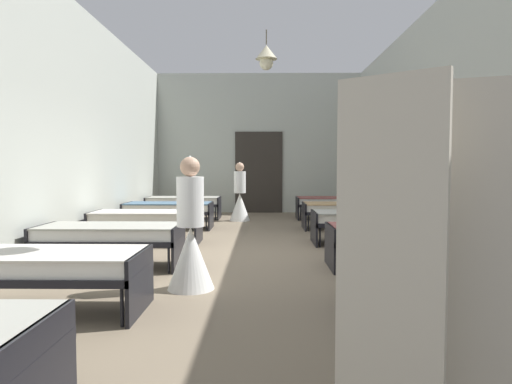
{
  "coord_description": "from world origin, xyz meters",
  "views": [
    {
      "loc": [
        0.11,
        -6.9,
        1.36
      ],
      "look_at": [
        0.0,
        0.66,
        0.93
      ],
      "focal_mm": 31.33,
      "sensor_mm": 36.0,
      "label": 1
    }
  ],
  "objects_px": {
    "bed_left_row_3": "(146,219)",
    "privacy_screen": "(497,300)",
    "bed_right_row_4": "(347,209)",
    "nurse_mid_aisle": "(240,200)",
    "bed_right_row_3": "(367,219)",
    "bed_left_row_4": "(169,209)",
    "bed_left_row_1": "(40,266)",
    "bed_left_row_2": "(110,235)",
    "nurse_near_aisle": "(191,242)",
    "bed_right_row_1": "(464,267)",
    "bed_left_row_5": "(184,202)",
    "bed_right_row_5": "(333,202)",
    "bed_right_row_2": "(400,236)"
  },
  "relations": [
    {
      "from": "bed_right_row_4",
      "to": "nurse_mid_aisle",
      "type": "xyz_separation_m",
      "value": [
        -2.41,
        1.5,
        0.09
      ]
    },
    {
      "from": "bed_right_row_2",
      "to": "privacy_screen",
      "type": "xyz_separation_m",
      "value": [
        -0.95,
        -4.27,
        0.41
      ]
    },
    {
      "from": "bed_left_row_1",
      "to": "bed_right_row_4",
      "type": "bearing_deg",
      "value": 55.48
    },
    {
      "from": "bed_left_row_2",
      "to": "bed_right_row_2",
      "type": "xyz_separation_m",
      "value": [
        3.91,
        0.0,
        0.0
      ]
    },
    {
      "from": "nurse_near_aisle",
      "to": "nurse_mid_aisle",
      "type": "bearing_deg",
      "value": -63.89
    },
    {
      "from": "bed_left_row_3",
      "to": "bed_right_row_4",
      "type": "bearing_deg",
      "value": 25.85
    },
    {
      "from": "bed_right_row_4",
      "to": "bed_right_row_5",
      "type": "xyz_separation_m",
      "value": [
        0.0,
        1.89,
        0.0
      ]
    },
    {
      "from": "bed_left_row_2",
      "to": "nurse_near_aisle",
      "type": "xyz_separation_m",
      "value": [
        1.27,
        -1.06,
        0.09
      ]
    },
    {
      "from": "bed_left_row_5",
      "to": "privacy_screen",
      "type": "distance_m",
      "value": 10.39
    },
    {
      "from": "bed_left_row_3",
      "to": "bed_left_row_5",
      "type": "height_order",
      "value": "same"
    },
    {
      "from": "bed_left_row_1",
      "to": "bed_left_row_4",
      "type": "xyz_separation_m",
      "value": [
        0.0,
        5.68,
        0.0
      ]
    },
    {
      "from": "bed_right_row_3",
      "to": "bed_right_row_2",
      "type": "bearing_deg",
      "value": -90.0
    },
    {
      "from": "bed_right_row_1",
      "to": "privacy_screen",
      "type": "relative_size",
      "value": 1.12
    },
    {
      "from": "nurse_near_aisle",
      "to": "bed_right_row_2",
      "type": "bearing_deg",
      "value": -129.9
    },
    {
      "from": "bed_left_row_4",
      "to": "bed_left_row_5",
      "type": "height_order",
      "value": "same"
    },
    {
      "from": "bed_left_row_1",
      "to": "bed_right_row_5",
      "type": "distance_m",
      "value": 8.52
    },
    {
      "from": "nurse_near_aisle",
      "to": "bed_left_row_3",
      "type": "bearing_deg",
      "value": -38.69
    },
    {
      "from": "nurse_mid_aisle",
      "to": "privacy_screen",
      "type": "distance_m",
      "value": 9.67
    },
    {
      "from": "bed_left_row_5",
      "to": "privacy_screen",
      "type": "height_order",
      "value": "privacy_screen"
    },
    {
      "from": "bed_left_row_4",
      "to": "nurse_mid_aisle",
      "type": "distance_m",
      "value": 2.11
    },
    {
      "from": "bed_left_row_2",
      "to": "bed_right_row_2",
      "type": "relative_size",
      "value": 1.0
    },
    {
      "from": "bed_left_row_1",
      "to": "bed_right_row_2",
      "type": "xyz_separation_m",
      "value": [
        3.91,
        1.89,
        0.0
      ]
    },
    {
      "from": "bed_left_row_2",
      "to": "bed_right_row_3",
      "type": "xyz_separation_m",
      "value": [
        3.91,
        1.89,
        0.0
      ]
    },
    {
      "from": "bed_right_row_4",
      "to": "nurse_mid_aisle",
      "type": "distance_m",
      "value": 2.84
    },
    {
      "from": "bed_left_row_3",
      "to": "nurse_mid_aisle",
      "type": "bearing_deg",
      "value": 66.26
    },
    {
      "from": "nurse_near_aisle",
      "to": "nurse_mid_aisle",
      "type": "xyz_separation_m",
      "value": [
        0.23,
        6.35,
        0.0
      ]
    },
    {
      "from": "bed_left_row_1",
      "to": "privacy_screen",
      "type": "relative_size",
      "value": 1.12
    },
    {
      "from": "bed_right_row_1",
      "to": "nurse_near_aisle",
      "type": "xyz_separation_m",
      "value": [
        -2.64,
        0.83,
        0.09
      ]
    },
    {
      "from": "bed_right_row_2",
      "to": "privacy_screen",
      "type": "distance_m",
      "value": 4.39
    },
    {
      "from": "bed_left_row_2",
      "to": "bed_right_row_5",
      "type": "height_order",
      "value": "same"
    },
    {
      "from": "bed_left_row_3",
      "to": "bed_right_row_3",
      "type": "bearing_deg",
      "value": 0.0
    },
    {
      "from": "bed_right_row_1",
      "to": "bed_right_row_2",
      "type": "distance_m",
      "value": 1.89
    },
    {
      "from": "bed_right_row_2",
      "to": "bed_right_row_3",
      "type": "xyz_separation_m",
      "value": [
        0.0,
        1.89,
        0.0
      ]
    },
    {
      "from": "bed_right_row_1",
      "to": "nurse_mid_aisle",
      "type": "distance_m",
      "value": 7.57
    },
    {
      "from": "bed_left_row_4",
      "to": "bed_left_row_3",
      "type": "bearing_deg",
      "value": -90.0
    },
    {
      "from": "bed_right_row_1",
      "to": "bed_right_row_3",
      "type": "height_order",
      "value": "same"
    },
    {
      "from": "bed_left_row_3",
      "to": "privacy_screen",
      "type": "xyz_separation_m",
      "value": [
        2.96,
        -6.16,
        0.41
      ]
    },
    {
      "from": "bed_left_row_5",
      "to": "bed_right_row_5",
      "type": "distance_m",
      "value": 3.91
    },
    {
      "from": "bed_right_row_1",
      "to": "nurse_mid_aisle",
      "type": "xyz_separation_m",
      "value": [
        -2.41,
        7.17,
        0.09
      ]
    },
    {
      "from": "bed_right_row_3",
      "to": "bed_left_row_4",
      "type": "xyz_separation_m",
      "value": [
        -3.91,
        1.89,
        0.0
      ]
    },
    {
      "from": "bed_left_row_1",
      "to": "bed_right_row_3",
      "type": "bearing_deg",
      "value": 44.1
    },
    {
      "from": "bed_left_row_5",
      "to": "bed_right_row_1",
      "type": "bearing_deg",
      "value": -62.71
    },
    {
      "from": "bed_right_row_1",
      "to": "bed_right_row_2",
      "type": "bearing_deg",
      "value": 90.0
    },
    {
      "from": "bed_right_row_2",
      "to": "bed_right_row_5",
      "type": "bearing_deg",
      "value": 90.0
    },
    {
      "from": "bed_right_row_4",
      "to": "nurse_mid_aisle",
      "type": "relative_size",
      "value": 1.28
    },
    {
      "from": "bed_right_row_3",
      "to": "bed_right_row_4",
      "type": "xyz_separation_m",
      "value": [
        0.0,
        1.89,
        0.0
      ]
    },
    {
      "from": "bed_right_row_1",
      "to": "bed_right_row_2",
      "type": "relative_size",
      "value": 1.0
    },
    {
      "from": "bed_right_row_2",
      "to": "bed_left_row_5",
      "type": "xyz_separation_m",
      "value": [
        -3.91,
        5.68,
        0.0
      ]
    },
    {
      "from": "bed_right_row_5",
      "to": "nurse_near_aisle",
      "type": "height_order",
      "value": "nurse_near_aisle"
    },
    {
      "from": "bed_right_row_2",
      "to": "bed_left_row_3",
      "type": "bearing_deg",
      "value": 154.15
    }
  ]
}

